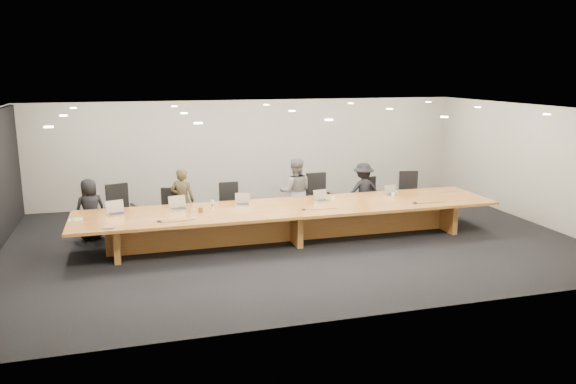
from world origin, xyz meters
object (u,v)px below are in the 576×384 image
at_px(chair_far_left, 121,210).
at_px(laptop_b, 179,203).
at_px(conference_table, 292,217).
at_px(chair_left, 170,210).
at_px(chair_mid_right, 320,198).
at_px(av_box, 109,227).
at_px(person_a, 90,209).
at_px(person_d, 363,191).
at_px(laptop_a, 116,208).
at_px(water_bottle, 212,205).
at_px(paper_cup_near, 333,199).
at_px(chair_mid_left, 231,205).
at_px(mic_right, 415,203).
at_px(laptop_e, 392,190).
at_px(chair_right, 374,198).
at_px(mic_center, 304,209).
at_px(laptop_d, 323,196).
at_px(chair_far_right, 411,194).
at_px(laptop_c, 243,199).
at_px(amber_mug, 201,210).
at_px(person_c, 295,192).
at_px(paper_cup_far, 393,195).
at_px(person_b, 182,200).
at_px(mic_left, 159,221).

relative_size(chair_far_left, laptop_b, 3.25).
distance_m(conference_table, chair_left, 2.81).
bearing_deg(chair_far_left, chair_mid_right, -18.24).
height_order(chair_mid_right, av_box, chair_mid_right).
bearing_deg(person_a, person_d, 158.90).
xyz_separation_m(laptop_a, water_bottle, (1.91, -0.09, -0.05)).
bearing_deg(paper_cup_near, chair_mid_left, 152.73).
bearing_deg(mic_right, laptop_b, 170.19).
bearing_deg(mic_right, paper_cup_near, 156.67).
height_order(conference_table, chair_mid_left, chair_mid_left).
xyz_separation_m(chair_mid_left, laptop_e, (3.64, -0.88, 0.33)).
xyz_separation_m(chair_right, water_bottle, (-4.15, -1.06, 0.34)).
distance_m(person_a, mic_center, 4.60).
height_order(paper_cup_near, av_box, paper_cup_near).
relative_size(conference_table, laptop_a, 24.97).
bearing_deg(mic_center, water_bottle, 162.35).
height_order(laptop_b, laptop_d, laptop_b).
xyz_separation_m(chair_far_right, laptop_d, (-2.65, -0.88, 0.31)).
bearing_deg(laptop_c, amber_mug, -145.14).
relative_size(laptop_d, mic_right, 2.50).
xyz_separation_m(chair_far_left, person_c, (3.93, -0.19, 0.22)).
xyz_separation_m(paper_cup_near, mic_center, (-0.88, -0.60, -0.03)).
bearing_deg(paper_cup_near, paper_cup_far, -0.56).
bearing_deg(chair_right, laptop_b, 174.20).
bearing_deg(laptop_a, laptop_e, -15.91).
height_order(chair_far_left, paper_cup_near, chair_far_left).
distance_m(person_d, paper_cup_near, 1.56).
xyz_separation_m(chair_mid_right, paper_cup_far, (1.43, -0.99, 0.20)).
bearing_deg(person_d, laptop_a, 8.51).
height_order(chair_mid_right, laptop_e, chair_mid_right).
bearing_deg(laptop_e, laptop_c, 177.29).
bearing_deg(chair_mid_right, conference_table, -134.30).
distance_m(person_b, mic_center, 2.85).
relative_size(chair_far_left, laptop_a, 3.24).
relative_size(laptop_a, av_box, 1.85).
bearing_deg(mic_left, chair_far_right, 14.96).
relative_size(laptop_b, paper_cup_near, 3.89).
bearing_deg(av_box, paper_cup_near, 19.89).
bearing_deg(laptop_b, laptop_d, -12.57).
bearing_deg(person_a, av_box, 81.42).
bearing_deg(mic_right, av_box, -178.05).
bearing_deg(chair_far_left, person_a, 167.18).
bearing_deg(water_bottle, laptop_b, 165.21).
bearing_deg(mic_center, laptop_e, 18.36).
distance_m(chair_mid_left, person_d, 3.27).
height_order(laptop_c, paper_cup_near, laptop_c).
bearing_deg(chair_left, chair_right, 10.28).
relative_size(chair_mid_left, person_a, 0.80).
bearing_deg(laptop_a, paper_cup_near, -18.04).
bearing_deg(av_box, chair_left, 67.41).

